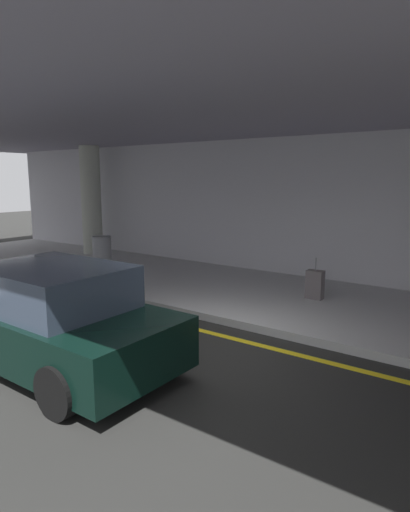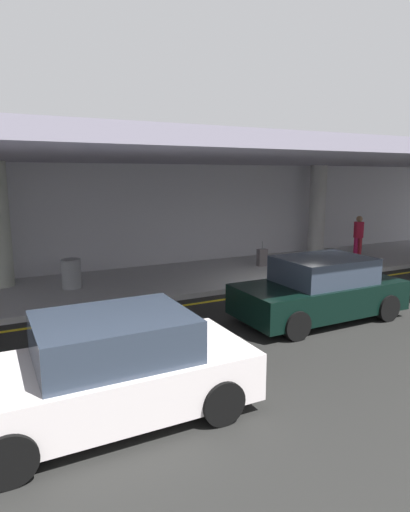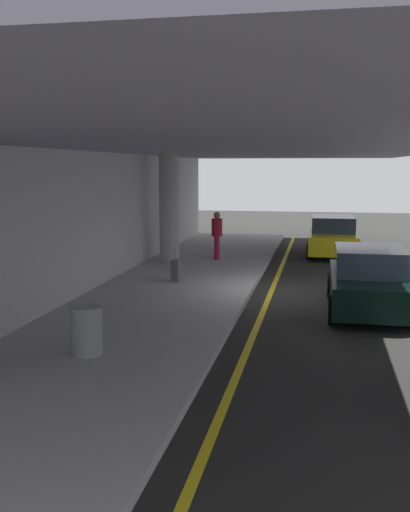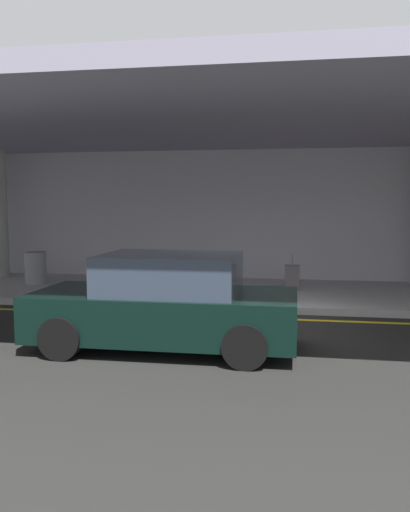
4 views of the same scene
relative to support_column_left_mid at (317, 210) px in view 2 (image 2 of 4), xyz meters
The scene contains 11 objects.
ground_plane 6.23m from the support_column_left_mid, 132.61° to the right, with size 60.00×60.00×0.00m, color black.
sidewalk 4.60m from the support_column_left_mid, 162.66° to the right, with size 26.00×4.20×0.15m, color #ACACAD.
lane_stripe_yellow 5.88m from the support_column_left_mid, 136.25° to the right, with size 26.00×0.14×0.01m, color yellow.
support_column_left_mid is the anchor object (origin of this frame).
ceiling_overhang 4.79m from the support_column_left_mid, 156.38° to the right, with size 28.00×13.20×0.30m, color #908B9F.
terminal_back_wall 4.12m from the support_column_left_mid, 165.95° to the left, with size 26.00×0.30×3.80m, color #B8B7BF.
car_white 13.82m from the support_column_left_mid, 142.86° to the right, with size 4.10×1.92×1.50m.
car_black 8.36m from the support_column_left_mid, 130.44° to the right, with size 4.10×1.92×1.50m.
traveler_with_luggage 1.93m from the support_column_left_mid, 61.21° to the right, with size 0.38×0.38×1.68m.
suitcase_upright_primary 3.91m from the support_column_left_mid, 162.56° to the right, with size 0.36×0.22×0.90m.
trash_bin_steel 10.36m from the support_column_left_mid, behind, with size 0.56×0.56×0.85m, color gray.
Camera 2 is at (-8.38, -9.65, 3.40)m, focal length 30.61 mm.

